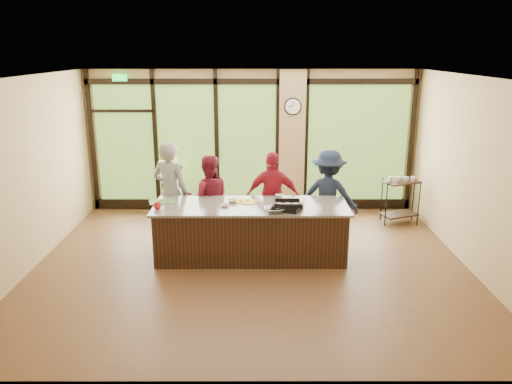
{
  "coord_description": "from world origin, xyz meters",
  "views": [
    {
      "loc": [
        0.08,
        -7.53,
        3.39
      ],
      "look_at": [
        0.09,
        0.4,
        1.11
      ],
      "focal_mm": 35.0,
      "sensor_mm": 36.0,
      "label": 1
    }
  ],
  "objects_px": {
    "cook_right": "(328,196)",
    "flower_stand": "(172,198)",
    "cook_left": "(170,192)",
    "island_base": "(251,232)",
    "bar_cart": "(400,195)",
    "roasting_pan": "(288,208)"
  },
  "relations": [
    {
      "from": "cook_left",
      "to": "roasting_pan",
      "type": "distance_m",
      "value": 2.28
    },
    {
      "from": "cook_left",
      "to": "bar_cart",
      "type": "xyz_separation_m",
      "value": [
        4.43,
        0.96,
        -0.35
      ]
    },
    {
      "from": "cook_left",
      "to": "bar_cart",
      "type": "height_order",
      "value": "cook_left"
    },
    {
      "from": "island_base",
      "to": "cook_left",
      "type": "bearing_deg",
      "value": 152.22
    },
    {
      "from": "cook_left",
      "to": "island_base",
      "type": "bearing_deg",
      "value": 174.11
    },
    {
      "from": "island_base",
      "to": "roasting_pan",
      "type": "relative_size",
      "value": 7.29
    },
    {
      "from": "cook_left",
      "to": "cook_right",
      "type": "bearing_deg",
      "value": -157.12
    },
    {
      "from": "cook_left",
      "to": "flower_stand",
      "type": "xyz_separation_m",
      "value": [
        -0.23,
        1.46,
        -0.55
      ]
    },
    {
      "from": "cook_right",
      "to": "bar_cart",
      "type": "xyz_separation_m",
      "value": [
        1.59,
        0.91,
        -0.26
      ]
    },
    {
      "from": "cook_right",
      "to": "bar_cart",
      "type": "distance_m",
      "value": 1.85
    },
    {
      "from": "island_base",
      "to": "cook_right",
      "type": "height_order",
      "value": "cook_right"
    },
    {
      "from": "cook_left",
      "to": "cook_right",
      "type": "height_order",
      "value": "cook_left"
    },
    {
      "from": "island_base",
      "to": "roasting_pan",
      "type": "xyz_separation_m",
      "value": [
        0.59,
        -0.25,
        0.52
      ]
    },
    {
      "from": "island_base",
      "to": "cook_left",
      "type": "relative_size",
      "value": 1.68
    },
    {
      "from": "cook_right",
      "to": "flower_stand",
      "type": "height_order",
      "value": "cook_right"
    },
    {
      "from": "roasting_pan",
      "to": "flower_stand",
      "type": "xyz_separation_m",
      "value": [
        -2.26,
        2.48,
        -0.58
      ]
    },
    {
      "from": "roasting_pan",
      "to": "flower_stand",
      "type": "relative_size",
      "value": 0.57
    },
    {
      "from": "island_base",
      "to": "cook_right",
      "type": "xyz_separation_m",
      "value": [
        1.39,
        0.81,
        0.4
      ]
    },
    {
      "from": "island_base",
      "to": "bar_cart",
      "type": "bearing_deg",
      "value": 30.06
    },
    {
      "from": "cook_right",
      "to": "bar_cart",
      "type": "height_order",
      "value": "cook_right"
    },
    {
      "from": "cook_right",
      "to": "roasting_pan",
      "type": "xyz_separation_m",
      "value": [
        -0.8,
        -1.07,
        0.12
      ]
    },
    {
      "from": "cook_right",
      "to": "flower_stand",
      "type": "relative_size",
      "value": 2.25
    }
  ]
}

